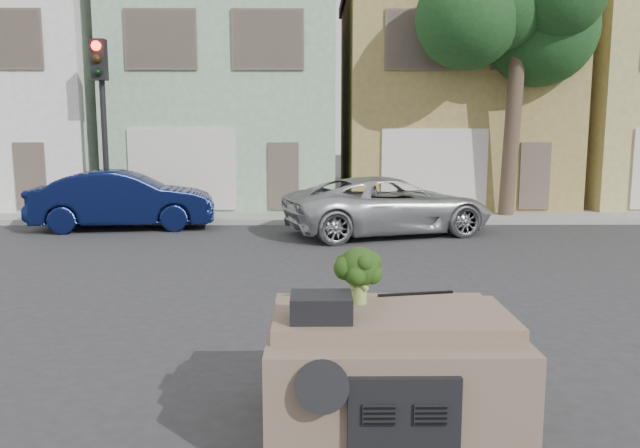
{
  "coord_description": "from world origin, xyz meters",
  "views": [
    {
      "loc": [
        -0.64,
        -8.07,
        2.58
      ],
      "look_at": [
        -0.55,
        0.5,
        1.3
      ],
      "focal_mm": 35.0,
      "sensor_mm": 36.0,
      "label": 1
    }
  ],
  "objects_px": {
    "navy_sedan": "(125,229)",
    "traffic_signal": "(103,132)",
    "silver_pickup": "(389,234)",
    "broccoli": "(360,275)"
  },
  "relations": [
    {
      "from": "silver_pickup",
      "to": "broccoli",
      "type": "relative_size",
      "value": 10.42
    },
    {
      "from": "traffic_signal",
      "to": "silver_pickup",
      "type": "bearing_deg",
      "value": -14.81
    },
    {
      "from": "traffic_signal",
      "to": "broccoli",
      "type": "height_order",
      "value": "traffic_signal"
    },
    {
      "from": "silver_pickup",
      "to": "traffic_signal",
      "type": "relative_size",
      "value": 1.03
    },
    {
      "from": "navy_sedan",
      "to": "silver_pickup",
      "type": "height_order",
      "value": "navy_sedan"
    },
    {
      "from": "navy_sedan",
      "to": "traffic_signal",
      "type": "xyz_separation_m",
      "value": [
        -0.83,
        1.11,
        2.55
      ]
    },
    {
      "from": "silver_pickup",
      "to": "traffic_signal",
      "type": "bearing_deg",
      "value": 57.65
    },
    {
      "from": "silver_pickup",
      "to": "broccoli",
      "type": "xyz_separation_m",
      "value": [
        -1.5,
        -10.34,
        1.37
      ]
    },
    {
      "from": "navy_sedan",
      "to": "traffic_signal",
      "type": "height_order",
      "value": "traffic_signal"
    },
    {
      "from": "navy_sedan",
      "to": "traffic_signal",
      "type": "relative_size",
      "value": 0.92
    }
  ]
}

